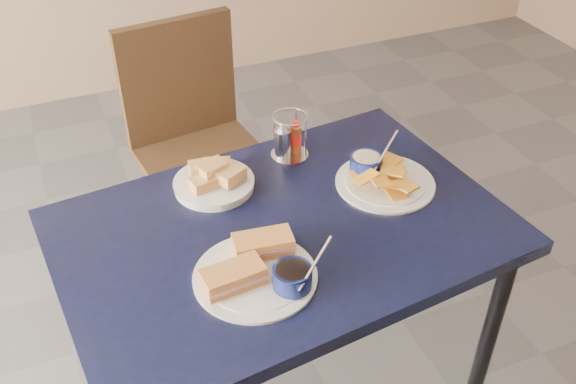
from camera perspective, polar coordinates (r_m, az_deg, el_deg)
name	(u,v)px	position (r m, az deg, el deg)	size (l,w,h in m)	color
dining_table	(283,247)	(1.67, -0.42, -4.93)	(1.18, 0.85, 0.75)	black
chair_far	(196,130)	(2.43, -8.22, 5.50)	(0.49, 0.47, 0.93)	black
sandwich_plate	(259,269)	(1.47, -2.59, -6.83)	(0.31, 0.29, 0.12)	white
plantain_plate	(379,176)	(1.78, 8.10, 1.43)	(0.27, 0.27, 0.12)	white
bread_basket	(214,180)	(1.74, -6.60, 1.10)	(0.22, 0.22, 0.08)	white
condiment_caddy	(288,139)	(1.84, 0.00, 4.70)	(0.11, 0.11, 0.14)	silver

